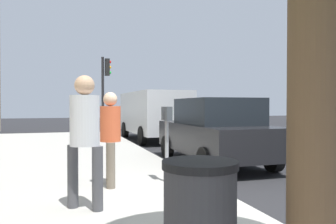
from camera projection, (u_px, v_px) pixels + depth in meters
ground_plane at (234, 207)px, 5.24m from camera, size 80.00×80.00×0.00m
sidewalk_slab at (27, 222)px, 4.35m from camera, size 28.00×6.00×0.15m
parking_meter at (167, 128)px, 6.29m from camera, size 0.36×0.12×1.41m
pedestrian_at_meter at (110, 132)px, 5.96m from camera, size 0.51×0.36×1.67m
pedestrian_bystander at (85, 129)px, 4.62m from camera, size 0.40×0.47×1.85m
parked_sedan_near at (215, 131)px, 9.02m from camera, size 4.41×1.99×1.77m
parked_van_far at (153, 113)px, 15.22m from camera, size 5.25×2.24×2.18m
traffic_signal at (105, 83)px, 15.05m from camera, size 0.24×0.44×3.60m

